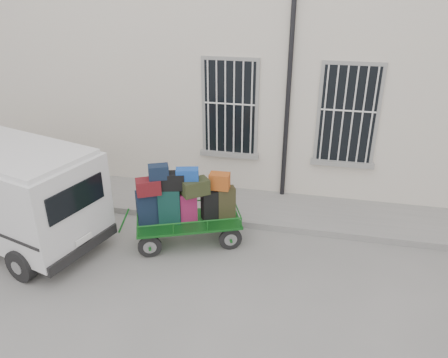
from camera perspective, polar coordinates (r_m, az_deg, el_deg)
ground at (r=8.70m, az=-0.72°, el=-10.76°), size 80.00×80.00×0.00m
building at (r=12.65m, az=5.06°, el=15.45°), size 24.00×5.15×6.00m
sidewalk at (r=10.49m, az=2.00°, el=-3.53°), size 24.00×1.70×0.15m
luggage_cart at (r=8.81m, az=-5.26°, el=-3.29°), size 2.47×1.67×1.81m
van at (r=9.89m, az=-26.84°, el=-0.90°), size 4.52×2.87×2.12m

